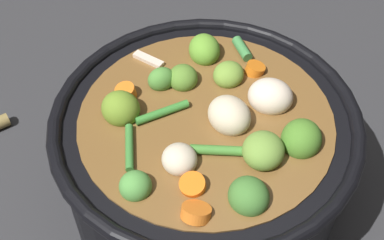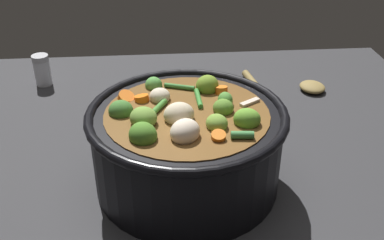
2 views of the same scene
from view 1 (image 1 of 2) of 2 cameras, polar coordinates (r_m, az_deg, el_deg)
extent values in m
plane|color=#2D2D30|center=(0.61, 1.28, -7.94)|extent=(1.10, 1.10, 0.00)
cylinder|color=black|center=(0.56, 1.39, -4.30)|extent=(0.29, 0.29, 0.13)
torus|color=black|center=(0.51, 1.52, 0.08)|extent=(0.31, 0.31, 0.01)
cylinder|color=brown|center=(0.55, 1.40, -3.97)|extent=(0.25, 0.25, 0.12)
ellipsoid|color=#4A7F28|center=(0.49, 11.84, -2.07)|extent=(0.06, 0.06, 0.04)
ellipsoid|color=#519642|center=(0.45, -6.19, -7.19)|extent=(0.03, 0.03, 0.03)
ellipsoid|color=#427831|center=(0.45, 6.20, -8.30)|extent=(0.04, 0.04, 0.03)
ellipsoid|color=olive|center=(0.47, 7.78, -3.33)|extent=(0.05, 0.06, 0.03)
ellipsoid|color=olive|center=(0.51, -7.79, 1.23)|extent=(0.05, 0.05, 0.04)
ellipsoid|color=olive|center=(0.54, 4.01, 4.96)|extent=(0.04, 0.04, 0.03)
ellipsoid|color=#629D30|center=(0.57, 1.36, 7.66)|extent=(0.04, 0.05, 0.03)
ellipsoid|color=#4E8B37|center=(0.53, -3.37, 4.46)|extent=(0.03, 0.02, 0.03)
ellipsoid|color=#58842E|center=(0.54, -0.55, 4.75)|extent=(0.04, 0.04, 0.03)
cylinder|color=orange|center=(0.44, 0.44, -10.06)|extent=(0.04, 0.04, 0.02)
cylinder|color=orange|center=(0.53, -7.17, 2.85)|extent=(0.02, 0.02, 0.02)
cylinder|color=orange|center=(0.45, 0.09, -7.20)|extent=(0.03, 0.03, 0.02)
cylinder|color=orange|center=(0.55, 6.85, 5.42)|extent=(0.02, 0.02, 0.02)
ellipsoid|color=beige|center=(0.52, 8.55, 2.54)|extent=(0.06, 0.06, 0.04)
ellipsoid|color=beige|center=(0.47, -1.38, -4.31)|extent=(0.04, 0.04, 0.03)
ellipsoid|color=beige|center=(0.50, 4.09, 0.49)|extent=(0.05, 0.05, 0.04)
cylinder|color=#378030|center=(0.51, -3.27, 0.84)|extent=(0.05, 0.01, 0.01)
cylinder|color=#387A32|center=(0.48, -6.86, -2.98)|extent=(0.02, 0.05, 0.01)
cylinder|color=#3F8443|center=(0.57, 5.48, 7.76)|extent=(0.01, 0.03, 0.01)
cylinder|color=#428130|center=(0.47, 2.71, -3.30)|extent=(0.05, 0.03, 0.01)
cube|color=beige|center=(0.56, -4.77, 6.58)|extent=(0.03, 0.03, 0.01)
camera|label=2|loc=(0.79, 55.23, 28.92)|focal=42.35mm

